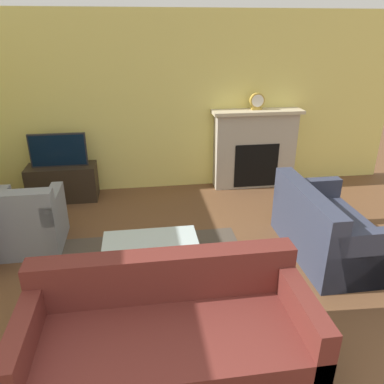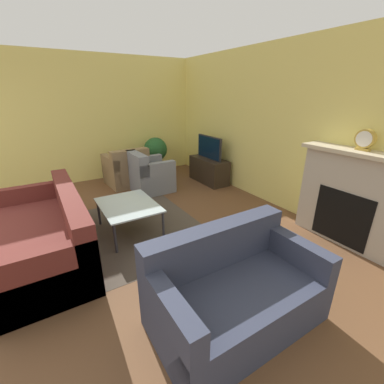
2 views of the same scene
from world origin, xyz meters
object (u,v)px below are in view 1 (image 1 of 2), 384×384
object	(u,v)px
couch_sectional	(169,337)
couch_loveseat	(326,231)
coffee_table	(151,250)
mantel_clock	(257,101)
armchair_accent	(28,224)
tv	(58,150)

from	to	relation	value
couch_sectional	couch_loveseat	size ratio (longest dim) A/B	1.43
coffee_table	mantel_clock	bearing A→B (deg)	53.72
couch_loveseat	coffee_table	world-z (taller)	couch_loveseat
couch_sectional	armchair_accent	world-z (taller)	same
couch_loveseat	coffee_table	xyz separation A→B (m)	(-2.01, -0.28, 0.10)
couch_sectional	coffee_table	bearing A→B (deg)	94.46
couch_sectional	mantel_clock	size ratio (longest dim) A/B	8.22
coffee_table	armchair_accent	bearing A→B (deg)	147.13
tv	coffee_table	xyz separation A→B (m)	(1.24, -2.28, -0.39)
mantel_clock	couch_loveseat	bearing A→B (deg)	-83.94
couch_sectional	couch_loveseat	world-z (taller)	same
armchair_accent	couch_loveseat	bearing A→B (deg)	168.85
tv	couch_sectional	world-z (taller)	tv
armchair_accent	coffee_table	distance (m)	1.69
armchair_accent	mantel_clock	size ratio (longest dim) A/B	3.20
couch_sectional	couch_loveseat	xyz separation A→B (m)	(1.93, 1.34, 0.01)
armchair_accent	mantel_clock	xyz separation A→B (m)	(3.19, 1.51, 1.09)
tv	mantel_clock	size ratio (longest dim) A/B	3.18
armchair_accent	couch_sectional	bearing A→B (deg)	126.50
coffee_table	mantel_clock	world-z (taller)	mantel_clock
tv	mantel_clock	xyz separation A→B (m)	(3.02, 0.14, 0.61)
tv	armchair_accent	size ratio (longest dim) A/B	0.99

